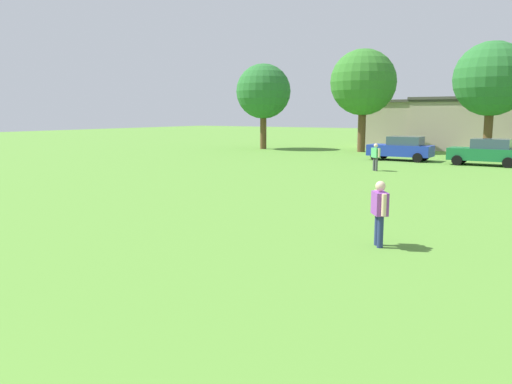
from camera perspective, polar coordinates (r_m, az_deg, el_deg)
The scene contains 10 objects.
ground_plane at distance 29.80m, azimuth 19.54°, elevation 1.94°, with size 160.00×160.00×0.00m, color #568C33.
adult_bystander at distance 12.93m, azimuth 13.57°, elevation -1.73°, with size 0.55×0.66×1.63m.
bystander_near_trees at distance 30.11m, azimuth 13.13°, elevation 4.06°, with size 0.63×0.53×1.57m.
parked_car_blue_0 at distance 37.20m, azimuth 15.84°, elevation 4.69°, with size 4.30×2.02×1.68m.
parked_car_green_1 at distance 35.49m, azimuth 24.19°, elevation 4.08°, with size 4.30×2.02×1.68m.
tree_far_left at distance 47.66m, azimuth 0.83°, elevation 11.08°, with size 4.96×4.96×7.73m.
tree_left at distance 44.92m, azimuth 11.81°, elevation 11.80°, with size 5.52×5.52×8.60m.
tree_center at distance 42.34m, azimuth 24.68°, elevation 11.31°, with size 5.46×5.46×8.50m.
house_left at distance 51.02m, azimuth 23.43°, elevation 6.99°, with size 10.57×8.41×4.68m.
house_right at distance 51.84m, azimuth 18.84°, elevation 7.15°, with size 12.02×8.23×4.49m.
Camera 1 is at (6.53, 1.11, 3.26)m, focal length 36.04 mm.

